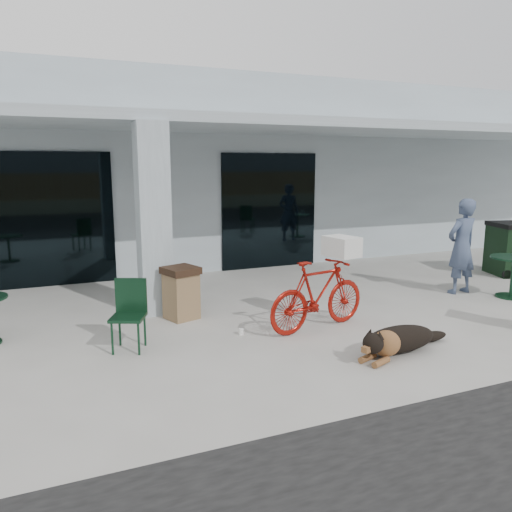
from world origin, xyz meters
name	(u,v)px	position (x,y,z in m)	size (l,w,h in m)	color
ground	(300,345)	(0.00, 0.00, 0.00)	(80.00, 80.00, 0.00)	#B1AEA7
building	(161,171)	(0.00, 8.50, 2.25)	(22.00, 7.00, 4.50)	#AEBEC5
storefront_glass_left	(41,220)	(-3.20, 4.98, 1.35)	(2.80, 0.06, 2.70)	black
storefront_glass_right	(269,211)	(1.80, 4.98, 1.35)	(2.40, 0.06, 2.70)	black
column	(153,220)	(-1.50, 2.30, 1.56)	(0.50, 0.50, 3.12)	#AEBEC5
overhang	(214,124)	(0.00, 3.60, 3.21)	(22.00, 2.80, 0.18)	#AEBEC5
bicycle	(318,294)	(0.56, 0.49, 0.53)	(0.50, 1.78, 1.07)	maroon
laundry_basket	(342,246)	(1.00, 0.58, 1.22)	(0.51, 0.38, 0.30)	white
dog	(399,338)	(1.06, -0.77, 0.21)	(1.26, 0.42, 0.42)	black
cup_near_dog	(241,332)	(-0.60, 0.70, 0.05)	(0.07, 0.07, 0.09)	white
cafe_chair_near	(128,316)	(-2.20, 0.71, 0.47)	(0.43, 0.47, 0.94)	#133721
cafe_table_far	(512,277)	(4.79, 0.66, 0.38)	(0.82, 0.82, 0.77)	#133721
person	(462,246)	(4.14, 1.30, 0.91)	(0.66, 0.44, 1.82)	#42506F
trash_receptacle	(181,293)	(-1.20, 1.80, 0.42)	(0.50, 0.50, 0.85)	olive
wheeled_bin	(509,249)	(6.39, 2.11, 0.59)	(0.72, 0.92, 1.17)	black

